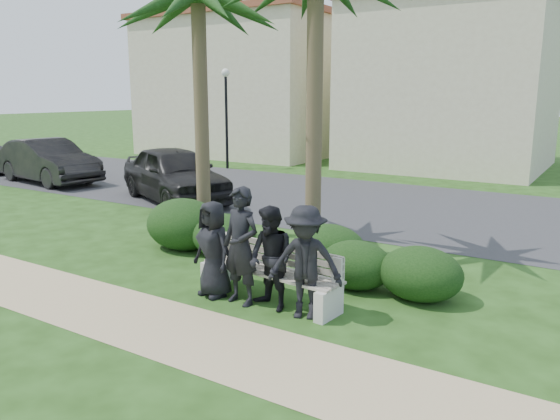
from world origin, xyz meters
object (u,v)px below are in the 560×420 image
at_px(man_c, 271,259).
at_px(car_a, 175,174).
at_px(man_d, 305,262).
at_px(street_lamp, 226,101).
at_px(man_a, 213,249).
at_px(man_b, 241,246).
at_px(car_b, 48,161).
at_px(park_bench, 269,276).

relative_size(man_c, car_a, 0.32).
bearing_deg(man_d, car_a, 125.53).
distance_m(street_lamp, man_a, 15.69).
relative_size(street_lamp, man_c, 2.68).
relative_size(man_b, man_d, 1.10).
relative_size(man_a, car_b, 0.32).
height_order(man_c, car_b, car_b).
relative_size(street_lamp, park_bench, 1.69).
relative_size(street_lamp, man_b, 2.31).
relative_size(street_lamp, car_a, 0.87).
bearing_deg(car_a, street_lamp, 50.12).
bearing_deg(car_b, street_lamp, -18.29).
relative_size(man_a, car_a, 0.32).
bearing_deg(man_d, man_a, 161.92).
xyz_separation_m(man_d, car_b, (-14.21, 5.78, -0.04)).
xyz_separation_m(man_a, man_d, (1.70, 0.01, 0.06)).
xyz_separation_m(man_c, man_d, (0.60, -0.02, 0.04)).
bearing_deg(street_lamp, car_b, -115.61).
height_order(man_a, car_b, car_b).
height_order(park_bench, man_d, man_d).
bearing_deg(car_b, park_bench, -104.92).
relative_size(man_a, man_c, 0.98).
bearing_deg(man_a, park_bench, 34.30).
xyz_separation_m(park_bench, man_b, (-0.28, -0.36, 0.54)).
bearing_deg(man_c, car_a, 158.45).
height_order(park_bench, car_b, car_b).
bearing_deg(man_d, man_c, 160.02).
bearing_deg(park_bench, man_a, -153.31).
xyz_separation_m(man_b, car_b, (-13.08, 5.83, -0.13)).
relative_size(park_bench, car_a, 0.51).
height_order(park_bench, man_a, man_a).
bearing_deg(man_c, man_d, 15.07).
height_order(man_b, man_c, man_b).
relative_size(street_lamp, man_d, 2.54).
bearing_deg(park_bench, car_b, 163.44).
relative_size(park_bench, car_b, 0.52).
bearing_deg(car_b, man_c, -105.66).
distance_m(man_b, car_a, 8.77).
height_order(man_c, man_d, man_d).
distance_m(street_lamp, park_bench, 16.03).
height_order(street_lamp, car_a, street_lamp).
distance_m(man_a, man_c, 1.10).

